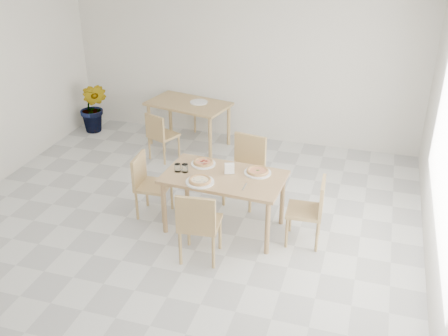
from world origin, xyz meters
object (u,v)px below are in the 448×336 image
(pizza_margherita, at_px, (258,171))
(napkin_holder, at_px, (229,169))
(pizza_mushroom, at_px, (200,180))
(tumbler_a, at_px, (185,168))
(plate_pepperoni, at_px, (203,164))
(tumbler_b, at_px, (178,168))
(chair_west, at_px, (148,181))
(plate_margherita, at_px, (258,172))
(chair_east, at_px, (312,207))
(chair_back_s, at_px, (160,133))
(chair_north, at_px, (246,164))
(potted_plant, at_px, (94,107))
(chair_back_n, at_px, (211,106))
(main_table, at_px, (224,182))
(plate_empty, at_px, (199,102))
(pizza_pepperoni, at_px, (203,162))
(plate_mushroom, at_px, (200,182))
(second_table, at_px, (189,108))
(chair_south, at_px, (198,222))

(pizza_margherita, distance_m, napkin_holder, 0.35)
(pizza_mushroom, distance_m, tumbler_a, 0.34)
(plate_pepperoni, xyz_separation_m, tumbler_b, (-0.24, -0.28, 0.04))
(tumbler_a, xyz_separation_m, tumbler_b, (-0.09, -0.01, -0.00))
(chair_west, height_order, pizza_margherita, chair_west)
(plate_margherita, height_order, napkin_holder, napkin_holder)
(chair_east, bearing_deg, chair_back_s, -124.70)
(chair_north, distance_m, napkin_holder, 0.77)
(tumbler_b, relative_size, potted_plant, 0.11)
(tumbler_a, distance_m, chair_back_n, 3.12)
(plate_margherita, bearing_deg, napkin_holder, -159.56)
(main_table, height_order, tumbler_a, tumbler_a)
(chair_east, relative_size, plate_empty, 2.88)
(pizza_mushroom, height_order, napkin_holder, napkin_holder)
(pizza_pepperoni, bearing_deg, plate_mushroom, -75.81)
(chair_north, bearing_deg, chair_back_s, 163.30)
(plate_pepperoni, bearing_deg, main_table, -32.71)
(chair_west, bearing_deg, tumbler_b, -105.34)
(potted_plant, bearing_deg, chair_back_s, -24.85)
(pizza_mushroom, distance_m, second_table, 2.80)
(tumbler_b, height_order, plate_empty, tumbler_b)
(chair_back_s, distance_m, plate_empty, 0.91)
(chair_back_n, bearing_deg, chair_south, -49.59)
(chair_west, distance_m, plate_empty, 2.35)
(chair_south, distance_m, chair_east, 1.38)
(chair_back_s, bearing_deg, pizza_mushroom, 147.68)
(tumbler_a, bearing_deg, chair_south, -59.30)
(plate_margherita, height_order, tumbler_b, tumbler_b)
(chair_west, bearing_deg, plate_empty, -0.65)
(plate_pepperoni, xyz_separation_m, chair_back_n, (-0.81, 2.77, -0.29))
(tumbler_b, height_order, chair_back_s, tumbler_b)
(tumbler_a, bearing_deg, tumbler_b, -172.56)
(second_table, bearing_deg, chair_south, -55.78)
(plate_margherita, distance_m, plate_pepperoni, 0.72)
(napkin_holder, bearing_deg, potted_plant, 124.14)
(chair_west, relative_size, chair_back_s, 1.06)
(chair_back_n, bearing_deg, potted_plant, -137.81)
(chair_north, relative_size, tumbler_b, 9.30)
(pizza_margherita, distance_m, potted_plant, 4.15)
(chair_west, distance_m, pizza_margherita, 1.47)
(main_table, relative_size, pizza_pepperoni, 4.46)
(pizza_pepperoni, distance_m, plate_empty, 2.31)
(plate_pepperoni, bearing_deg, napkin_holder, -21.80)
(chair_north, xyz_separation_m, chair_back_n, (-1.23, 2.21, -0.07))
(pizza_pepperoni, height_order, plate_empty, pizza_pepperoni)
(pizza_margherita, height_order, tumbler_b, tumbler_b)
(chair_back_n, height_order, potted_plant, potted_plant)
(chair_west, bearing_deg, second_table, 3.57)
(chair_east, bearing_deg, pizza_margherita, -107.65)
(plate_pepperoni, relative_size, tumbler_b, 3.11)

